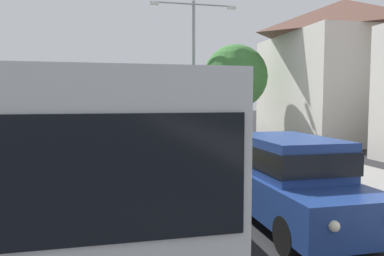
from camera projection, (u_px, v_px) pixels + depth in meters
bus_lead at (112, 142)px, 9.01m from camera, size 2.58×11.46×3.21m
bus_second_in_line at (106, 116)px, 21.78m from camera, size 2.58×12.27×3.21m
bus_middle at (105, 110)px, 35.08m from camera, size 2.58×12.19×3.21m
bus_fourth_in_line at (104, 106)px, 48.25m from camera, size 2.58×11.94×3.21m
bus_rear at (104, 105)px, 61.04m from camera, size 2.58×10.83×3.21m
bus_tail_end at (104, 104)px, 73.70m from camera, size 2.58×11.74×3.21m
white_suv at (290, 178)px, 8.09m from camera, size 1.86×4.69×1.90m
box_truck_oncoming at (87, 104)px, 73.66m from camera, size 2.35×8.37×3.15m
streetlamp_mid at (194, 56)px, 23.53m from camera, size 5.50×0.28×8.61m
roadside_tree at (235, 77)px, 23.44m from camera, size 4.00×4.00×5.92m
house_distant_gabled at (342, 69)px, 24.21m from camera, size 8.57×8.98×9.02m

